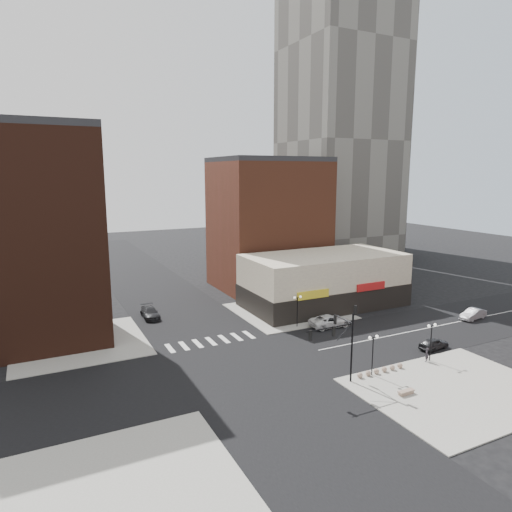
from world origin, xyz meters
TOP-DOWN VIEW (x-y plane):
  - ground at (0.00, 0.00)m, footprint 240.00×240.00m
  - road_ew at (0.00, 0.00)m, footprint 200.00×14.00m
  - road_ns at (0.00, 0.00)m, footprint 14.00×200.00m
  - sidewalk_nw at (-14.50, 14.50)m, footprint 15.00×15.00m
  - sidewalk_ne at (14.50, 14.50)m, footprint 15.00×15.00m
  - sidewalk_se at (16.00, -14.00)m, footprint 18.00×14.00m
  - sidewalk_sw at (-14.50, -14.50)m, footprint 15.00×15.00m
  - building_nw at (-19.00, 18.50)m, footprint 16.00×15.00m
  - building_ne_midrise at (19.00, 29.50)m, footprint 18.00×15.00m
  - tower_near at (40.00, 38.00)m, footprint 20.00×20.00m
  - tower_far at (60.00, 56.00)m, footprint 18.00×18.00m
  - building_ne_row at (21.00, 15.00)m, footprint 24.20×12.20m
  - traffic_signal at (7.24, -7.83)m, footprint 5.59×3.09m
  - street_lamp_se_a at (11.00, -8.00)m, footprint 1.22×0.32m
  - street_lamp_se_b at (19.00, -8.00)m, footprint 1.22×0.32m
  - street_lamp_ne at (12.00, 8.00)m, footprint 1.22×0.32m
  - bollard_row at (12.12, -8.00)m, footprint 5.79×0.54m
  - white_suv at (16.04, 6.25)m, footprint 5.76×2.79m
  - dark_sedan_east at (22.22, -5.59)m, footprint 4.08×1.98m
  - silver_sedan at (35.84, -0.05)m, footprint 4.62×2.15m
  - dark_sedan_north at (-4.51, 20.68)m, footprint 2.23×5.22m
  - pedestrian at (18.51, -8.00)m, footprint 0.68×0.59m
  - stone_bench at (11.08, -12.63)m, footprint 1.70×0.54m

SIDE VIEW (x-z plane):
  - ground at x=0.00m, z-range 0.00..0.00m
  - road_ew at x=0.00m, z-range 0.00..0.02m
  - road_ns at x=0.00m, z-range 0.00..0.02m
  - sidewalk_nw at x=-14.50m, z-range 0.00..0.12m
  - sidewalk_ne at x=14.50m, z-range 0.00..0.12m
  - sidewalk_se at x=16.00m, z-range 0.00..0.12m
  - sidewalk_sw at x=-14.50m, z-range 0.00..0.12m
  - stone_bench at x=11.08m, z-range 0.13..0.53m
  - bollard_row at x=12.12m, z-range 0.12..0.66m
  - dark_sedan_east at x=22.22m, z-range 0.00..1.34m
  - silver_sedan at x=35.84m, z-range 0.00..1.46m
  - dark_sedan_north at x=-4.51m, z-range 0.00..1.50m
  - white_suv at x=16.04m, z-range 0.00..1.58m
  - pedestrian at x=18.51m, z-range 0.12..1.68m
  - street_lamp_se_a at x=11.00m, z-range 1.21..5.37m
  - street_lamp_se_b at x=19.00m, z-range 1.21..5.37m
  - street_lamp_ne at x=12.00m, z-range 1.21..5.37m
  - building_ne_row at x=21.00m, z-range -0.70..7.30m
  - traffic_signal at x=7.24m, z-range 1.07..8.85m
  - building_ne_midrise at x=19.00m, z-range 0.00..22.00m
  - building_nw at x=-19.00m, z-range 0.00..25.00m
  - tower_far at x=60.00m, z-range 0.00..82.00m
  - tower_near at x=40.00m, z-range 0.00..90.00m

